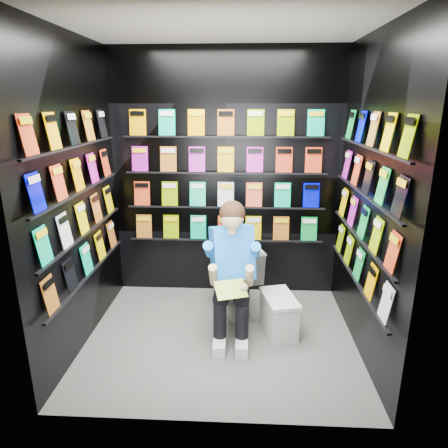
{
  "coord_description": "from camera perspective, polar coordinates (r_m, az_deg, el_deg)",
  "views": [
    {
      "loc": [
        0.19,
        -3.17,
        2.05
      ],
      "look_at": [
        0.02,
        0.15,
        1.04
      ],
      "focal_mm": 32.0,
      "sensor_mm": 36.0,
      "label": 1
    }
  ],
  "objects": [
    {
      "name": "floor",
      "position": [
        3.78,
        -0.48,
        -15.94
      ],
      "size": [
        2.4,
        2.4,
        0.0
      ],
      "primitive_type": "plane",
      "color": "#595957",
      "rests_on": "ground"
    },
    {
      "name": "ceiling",
      "position": [
        3.22,
        -0.61,
        26.73
      ],
      "size": [
        2.4,
        2.4,
        0.0
      ],
      "primitive_type": "plane",
      "color": "white",
      "rests_on": "floor"
    },
    {
      "name": "wall_back",
      "position": [
        4.24,
        0.28,
        6.73
      ],
      "size": [
        2.4,
        0.04,
        2.6
      ],
      "primitive_type": "cube",
      "color": "black",
      "rests_on": "floor"
    },
    {
      "name": "wall_front",
      "position": [
        2.3,
        -2.03,
        -2.15
      ],
      "size": [
        2.4,
        0.04,
        2.6
      ],
      "primitive_type": "cube",
      "color": "black",
      "rests_on": "floor"
    },
    {
      "name": "wall_left",
      "position": [
        3.54,
        -20.35,
        3.61
      ],
      "size": [
        0.04,
        2.0,
        2.6
      ],
      "primitive_type": "cube",
      "color": "black",
      "rests_on": "floor"
    },
    {
      "name": "wall_right",
      "position": [
        3.41,
        20.07,
        3.15
      ],
      "size": [
        0.04,
        2.0,
        2.6
      ],
      "primitive_type": "cube",
      "color": "black",
      "rests_on": "floor"
    },
    {
      "name": "comics_back",
      "position": [
        4.21,
        0.26,
        6.72
      ],
      "size": [
        2.1,
        0.06,
        1.37
      ],
      "primitive_type": null,
      "color": "red",
      "rests_on": "wall_back"
    },
    {
      "name": "comics_left",
      "position": [
        3.53,
        -19.91,
        3.69
      ],
      "size": [
        0.06,
        1.7,
        1.37
      ],
      "primitive_type": null,
      "color": "red",
      "rests_on": "wall_left"
    },
    {
      "name": "comics_right",
      "position": [
        3.4,
        19.59,
        3.25
      ],
      "size": [
        0.06,
        1.7,
        1.37
      ],
      "primitive_type": null,
      "color": "red",
      "rests_on": "wall_right"
    },
    {
      "name": "toilet",
      "position": [
        4.08,
        1.33,
        -7.45
      ],
      "size": [
        0.64,
        0.84,
        0.73
      ],
      "primitive_type": "imported",
      "rotation": [
        0.0,
        0.0,
        3.47
      ],
      "color": "white",
      "rests_on": "floor"
    },
    {
      "name": "longbox",
      "position": [
        3.82,
        7.82,
        -12.87
      ],
      "size": [
        0.34,
        0.49,
        0.33
      ],
      "primitive_type": "cube",
      "rotation": [
        0.0,
        0.0,
        0.23
      ],
      "color": "silver",
      "rests_on": "floor"
    },
    {
      "name": "longbox_lid",
      "position": [
        3.73,
        7.93,
        -10.44
      ],
      "size": [
        0.36,
        0.51,
        0.03
      ],
      "primitive_type": "cube",
      "rotation": [
        0.0,
        0.0,
        0.23
      ],
      "color": "silver",
      "rests_on": "longbox"
    },
    {
      "name": "reader",
      "position": [
        3.58,
        1.2,
        -4.31
      ],
      "size": [
        0.71,
        0.85,
        1.34
      ],
      "primitive_type": null,
      "rotation": [
        0.0,
        0.0,
        0.33
      ],
      "color": "#0F73F0",
      "rests_on": "toilet"
    },
    {
      "name": "held_comic",
      "position": [
        3.33,
        0.99,
        -9.31
      ],
      "size": [
        0.29,
        0.23,
        0.11
      ],
      "primitive_type": "cube",
      "rotation": [
        -0.96,
        0.0,
        0.33
      ],
      "color": "green",
      "rests_on": "reader"
    }
  ]
}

